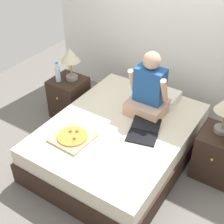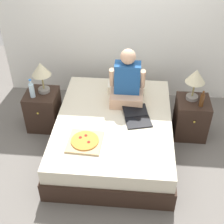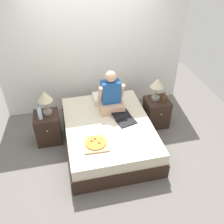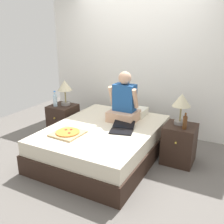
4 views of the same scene
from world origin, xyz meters
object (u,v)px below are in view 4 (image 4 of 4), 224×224
nightstand_right (179,144)px  beer_bottle (185,122)px  bed (104,142)px  lamp_on_right_nightstand (182,102)px  lamp_on_left_nightstand (65,87)px  person_seated (124,103)px  water_bottle (55,100)px  laptop (122,129)px  pizza_box (68,133)px  nightstand_left (63,120)px

nightstand_right → beer_bottle: size_ratio=2.49×
bed → lamp_on_right_nightstand: (1.02, 0.41, 0.66)m
lamp_on_left_nightstand → lamp_on_right_nightstand: size_ratio=1.00×
nightstand_right → person_seated: bearing=177.2°
water_bottle → nightstand_right: bearing=2.4°
beer_bottle → person_seated: 1.00m
lamp_on_right_nightstand → laptop: (-0.72, -0.40, -0.39)m
water_bottle → pizza_box: bearing=-41.8°
nightstand_left → laptop: (1.36, -0.35, 0.22)m
nightstand_left → lamp_on_right_nightstand: lamp_on_right_nightstand is taller
water_bottle → pizza_box: (0.83, -0.74, -0.18)m
pizza_box → beer_bottle: bearing=27.2°
person_seated → lamp_on_left_nightstand: bearing=179.8°
person_seated → laptop: 0.50m
nightstand_left → beer_bottle: bearing=-2.6°
nightstand_left → beer_bottle: size_ratio=2.49×
nightstand_left → person_seated: bearing=2.2°
bed → laptop: laptop is taller
bed → water_bottle: (-1.13, 0.27, 0.45)m
lamp_on_left_nightstand → nightstand_right: size_ratio=0.79×
beer_bottle → lamp_on_right_nightstand: bearing=123.7°
water_bottle → pizza_box: size_ratio=0.66×
bed → lamp_on_right_nightstand: bearing=21.8°
bed → laptop: 0.40m
bed → nightstand_left: bearing=161.2°
nightstand_left → nightstand_right: 2.11m
person_seated → pizza_box: bearing=-116.9°
bed → beer_bottle: bearing=13.0°
nightstand_left → beer_bottle: 2.21m
nightstand_right → nightstand_left: bearing=180.0°
lamp_on_left_nightstand → water_bottle: size_ratio=1.63×
water_bottle → beer_bottle: 2.26m
bed → pizza_box: 0.62m
beer_bottle → water_bottle: bearing=179.7°
bed → water_bottle: bearing=166.7°
nightstand_right → lamp_on_right_nightstand: (-0.03, 0.05, 0.61)m
beer_bottle → pizza_box: beer_bottle is taller
water_bottle → beer_bottle: water_bottle is taller
person_seated → lamp_on_right_nightstand: bearing=0.3°
bed → nightstand_right: (1.05, 0.36, 0.05)m
person_seated → laptop: person_seated is taller
water_bottle → pizza_box: water_bottle is taller
nightstand_left → water_bottle: water_bottle is taller
nightstand_right → lamp_on_right_nightstand: lamp_on_right_nightstand is taller
laptop → bed: bearing=-178.5°
nightstand_right → beer_bottle: 0.40m
nightstand_right → water_bottle: bearing=-177.6°
bed → pizza_box: (-0.30, -0.47, 0.26)m
nightstand_left → pizza_box: 1.14m
water_bottle → nightstand_right: water_bottle is taller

